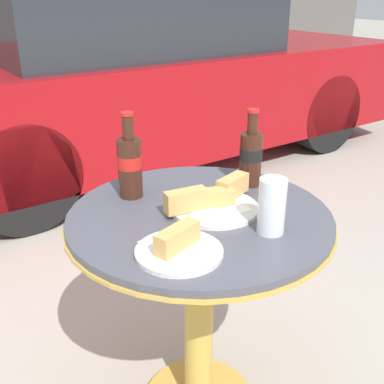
% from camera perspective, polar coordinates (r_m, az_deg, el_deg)
% --- Properties ---
extents(bistro_table, '(0.73, 0.73, 0.69)m').
position_cam_1_polar(bistro_table, '(1.39, 0.86, -8.38)').
color(bistro_table, gold).
rests_on(bistro_table, ground_plane).
extents(cola_bottle_left, '(0.07, 0.07, 0.25)m').
position_cam_1_polar(cola_bottle_left, '(1.39, -7.38, 3.29)').
color(cola_bottle_left, '#3D1E14').
rests_on(cola_bottle_left, bistro_table).
extents(cola_bottle_right, '(0.07, 0.07, 0.24)m').
position_cam_1_polar(cola_bottle_right, '(1.47, 6.99, 4.28)').
color(cola_bottle_right, '#3D1E14').
rests_on(cola_bottle_right, bistro_table).
extents(drinking_glass, '(0.07, 0.07, 0.14)m').
position_cam_1_polar(drinking_glass, '(1.20, 9.42, -1.93)').
color(drinking_glass, silver).
rests_on(drinking_glass, bistro_table).
extents(lunch_plate_near, '(0.21, 0.21, 0.07)m').
position_cam_1_polar(lunch_plate_near, '(1.12, -1.61, -6.58)').
color(lunch_plate_near, silver).
rests_on(lunch_plate_near, bistro_table).
extents(lunch_plate_far, '(0.29, 0.25, 0.07)m').
position_cam_1_polar(lunch_plate_far, '(1.33, 2.47, -1.10)').
color(lunch_plate_far, silver).
rests_on(lunch_plate_far, bistro_table).
extents(parked_car, '(3.88, 1.83, 1.34)m').
position_cam_1_polar(parked_car, '(3.81, -6.69, 13.78)').
color(parked_car, '#9E0F14').
rests_on(parked_car, ground_plane).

